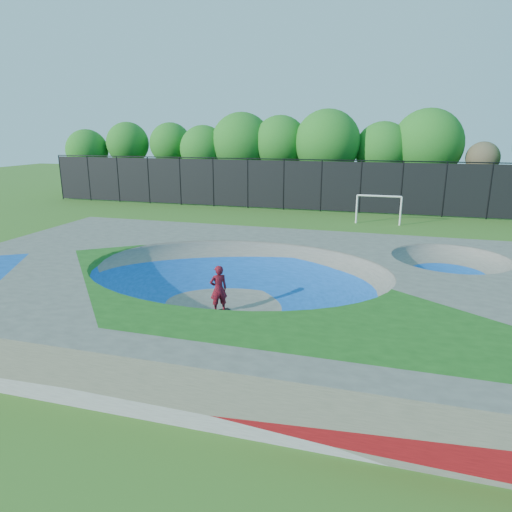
{
  "coord_description": "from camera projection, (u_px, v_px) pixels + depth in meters",
  "views": [
    {
      "loc": [
        4.96,
        -14.74,
        6.21
      ],
      "look_at": [
        -0.13,
        3.0,
        1.1
      ],
      "focal_mm": 32.0,
      "sensor_mm": 36.0,
      "label": 1
    }
  ],
  "objects": [
    {
      "name": "skateboard",
      "position": [
        219.0,
        311.0,
        16.12
      ],
      "size": [
        0.71,
        0.71,
        0.05
      ],
      "primitive_type": "cube",
      "rotation": [
        0.0,
        0.0,
        0.78
      ],
      "color": "black",
      "rests_on": "ground"
    },
    {
      "name": "treeline",
      "position": [
        368.0,
        145.0,
        38.72
      ],
      "size": [
        52.95,
        7.25,
        8.14
      ],
      "color": "#442D22",
      "rests_on": "ground"
    },
    {
      "name": "skater",
      "position": [
        219.0,
        289.0,
        15.9
      ],
      "size": [
        0.74,
        0.7,
        1.71
      ],
      "primitive_type": "imported",
      "rotation": [
        0.0,
        0.0,
        3.78
      ],
      "color": "red",
      "rests_on": "ground"
    },
    {
      "name": "fence",
      "position": [
        321.0,
        185.0,
        35.53
      ],
      "size": [
        48.09,
        0.09,
        4.04
      ],
      "color": "black",
      "rests_on": "ground"
    },
    {
      "name": "skate_deck",
      "position": [
        237.0,
        287.0,
        16.43
      ],
      "size": [
        22.0,
        14.0,
        1.5
      ],
      "primitive_type": "cube",
      "color": "gray",
      "rests_on": "ground"
    },
    {
      "name": "soccer_goal",
      "position": [
        379.0,
        204.0,
        30.79
      ],
      "size": [
        3.01,
        0.12,
        1.99
      ],
      "color": "white",
      "rests_on": "ground"
    },
    {
      "name": "ground",
      "position": [
        237.0,
        306.0,
        16.63
      ],
      "size": [
        120.0,
        120.0,
        0.0
      ],
      "primitive_type": "plane",
      "color": "#34641C",
      "rests_on": "ground"
    }
  ]
}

